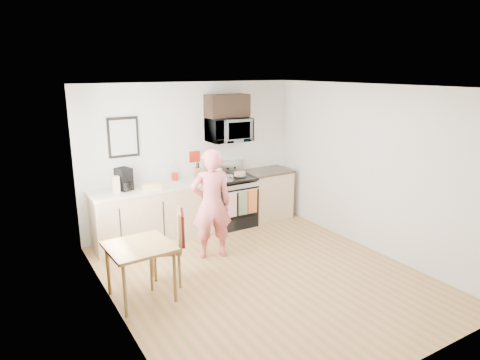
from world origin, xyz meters
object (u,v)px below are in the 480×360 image
microwave (229,130)px  chair (175,236)px  cake (240,174)px  dining_table (140,251)px  person (211,204)px  range (232,202)px

microwave → chair: microwave is taller
chair → cake: 2.39m
dining_table → chair: bearing=17.4°
cake → chair: bearing=-142.2°
person → cake: (1.08, 0.97, 0.12)m
microwave → dining_table: 3.11m
person → microwave: bearing=-114.2°
microwave → person: bearing=-129.8°
microwave → dining_table: size_ratio=0.99×
person → chair: bearing=46.9°
microwave → dining_table: bearing=-141.9°
range → dining_table: range is taller
range → person: person is taller
microwave → cake: size_ratio=3.04×
person → dining_table: 1.50m
microwave → chair: size_ratio=0.74×
microwave → cake: 0.82m
person → dining_table: person is taller
range → cake: range is taller
dining_table → microwave: bearing=38.1°
range → person: (-0.94, -1.03, 0.41)m
person → range: bearing=-117.0°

